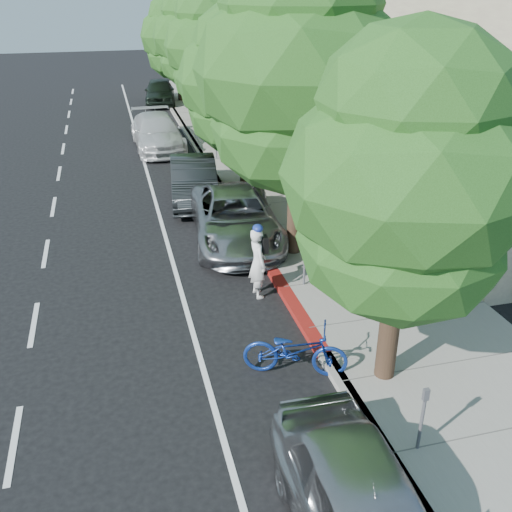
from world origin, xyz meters
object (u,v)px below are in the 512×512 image
object	(u,v)px
street_tree_4	(192,39)
pedestrian	(321,164)
street_tree_2	(244,81)
street_tree_1	(299,74)
street_tree_5	(178,37)
cyclist	(258,263)
street_tree_0	(407,181)
bicycle	(295,350)
dark_sedan	(194,180)
silver_suv	(235,218)
dark_suv_far	(160,92)
street_tree_3	(213,48)
white_pickup	(157,132)

from	to	relation	value
street_tree_4	pedestrian	xyz separation A→B (m)	(2.86, -12.59, -3.47)
street_tree_2	street_tree_4	size ratio (longest dim) A/B	0.96
street_tree_1	street_tree_2	xyz separation A→B (m)	(-0.00, 6.00, -1.08)
street_tree_5	cyclist	distance (m)	26.23
street_tree_0	street_tree_4	bearing A→B (deg)	90.00
bicycle	dark_sedan	world-z (taller)	dark_sedan
pedestrian	dark_sedan	bearing A→B (deg)	-15.15
street_tree_5	dark_sedan	size ratio (longest dim) A/B	1.46
silver_suv	dark_suv_far	world-z (taller)	dark_suv_far
dark_sedan	bicycle	bearing A→B (deg)	-81.67
street_tree_3	silver_suv	world-z (taller)	street_tree_3
dark_sedan	street_tree_4	bearing A→B (deg)	86.89
dark_suv_far	street_tree_4	bearing A→B (deg)	-70.37
white_pickup	dark_suv_far	distance (m)	10.94
street_tree_4	dark_sedan	size ratio (longest dim) A/B	1.55
cyclist	white_pickup	distance (m)	14.93
street_tree_1	street_tree_3	world-z (taller)	street_tree_1
bicycle	street_tree_3	bearing A→B (deg)	15.61
bicycle	dark_suv_far	xyz separation A→B (m)	(0.28, 29.09, 0.22)
street_tree_4	cyclist	xyz separation A→B (m)	(-1.60, -19.99, -3.54)
street_tree_0	silver_suv	distance (m)	8.39
street_tree_2	silver_suv	distance (m)	5.77
street_tree_1	bicycle	distance (m)	7.24
street_tree_5	silver_suv	distance (m)	22.78
white_pickup	street_tree_0	bearing A→B (deg)	-83.65
street_tree_1	bicycle	bearing A→B (deg)	-107.54
street_tree_0	street_tree_4	world-z (taller)	street_tree_4
street_tree_0	silver_suv	xyz separation A→B (m)	(-1.40, 7.50, -3.48)
street_tree_1	street_tree_4	size ratio (longest dim) A/B	1.18
street_tree_3	street_tree_2	bearing A→B (deg)	-90.00
street_tree_3	street_tree_4	size ratio (longest dim) A/B	1.03
street_tree_1	street_tree_5	world-z (taller)	street_tree_1
street_tree_2	cyclist	distance (m)	8.75
white_pickup	dark_sedan	bearing A→B (deg)	-87.24
street_tree_4	dark_sedan	world-z (taller)	street_tree_4
bicycle	silver_suv	distance (m)	6.83
street_tree_1	dark_suv_far	size ratio (longest dim) A/B	1.85
street_tree_3	bicycle	size ratio (longest dim) A/B	3.45
silver_suv	street_tree_5	bearing A→B (deg)	91.63
dark_suv_far	pedestrian	distance (m)	18.84
silver_suv	pedestrian	size ratio (longest dim) A/B	3.26
street_tree_5	white_pickup	bearing A→B (deg)	-103.42
street_tree_1	street_tree_4	bearing A→B (deg)	90.00
street_tree_0	dark_suv_far	bearing A→B (deg)	92.69
silver_suv	dark_sedan	world-z (taller)	dark_sedan
silver_suv	street_tree_3	bearing A→B (deg)	87.60
street_tree_2	street_tree_3	bearing A→B (deg)	90.00
street_tree_1	silver_suv	world-z (taller)	street_tree_1
street_tree_0	silver_suv	bearing A→B (deg)	100.57
dark_sedan	dark_suv_far	world-z (taller)	dark_suv_far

